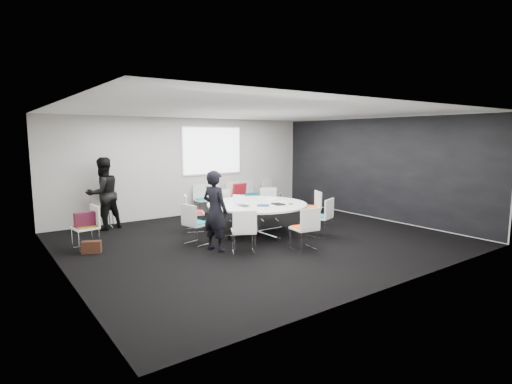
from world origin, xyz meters
TOP-DOWN VIEW (x-y plane):
  - room_shell at (0.09, 0.00)m, footprint 8.08×7.08m
  - conference_table at (0.23, 0.40)m, footprint 2.32×2.32m
  - projection_screen at (0.80, 3.46)m, footprint 1.90×0.03m
  - chair_ring_a at (1.91, 0.36)m, footprint 0.60×0.61m
  - chair_ring_b at (1.38, 1.40)m, footprint 0.61×0.60m
  - chair_ring_c at (0.23, 1.83)m, footprint 0.53×0.52m
  - chair_ring_d at (-0.84, 1.52)m, footprint 0.59×0.59m
  - chair_ring_e at (-1.35, 0.41)m, footprint 0.55×0.56m
  - chair_ring_f at (-0.90, -0.70)m, footprint 0.62×0.61m
  - chair_ring_g at (0.23, -1.23)m, footprint 0.52×0.51m
  - chair_ring_h at (1.30, -0.62)m, footprint 0.59×0.58m
  - chair_back_a at (0.30, 3.17)m, footprint 0.50×0.48m
  - chair_back_b at (0.80, 3.16)m, footprint 0.55×0.54m
  - chair_back_c at (1.42, 3.17)m, footprint 0.50×0.49m
  - chair_back_d at (2.03, 3.17)m, footprint 0.53×0.52m
  - chair_back_e at (2.83, 3.17)m, footprint 0.53×0.52m
  - chair_spare_left at (-3.32, 1.42)m, footprint 0.50×0.51m
  - chair_person_back at (-2.54, 3.17)m, footprint 0.49×0.48m
  - person_main at (-1.25, -0.21)m, footprint 0.55×0.68m
  - person_back at (-2.54, 3.00)m, footprint 1.02×0.89m
  - laptop at (-0.17, 0.33)m, footprint 0.23×0.36m
  - laptop_lid at (-0.26, 0.42)m, footprint 0.15×0.28m
  - notebook_black at (0.53, -0.01)m, footprint 0.25×0.32m
  - tablet_folio at (0.14, 0.04)m, footprint 0.33×0.32m
  - papers_right at (0.83, 0.70)m, footprint 0.36×0.32m
  - papers_front at (0.85, 0.26)m, footprint 0.31×0.23m
  - cup at (0.16, 0.77)m, footprint 0.08×0.08m
  - phone at (0.80, -0.14)m, footprint 0.16×0.12m
  - maroon_bag at (-3.34, 1.42)m, footprint 0.41×0.17m
  - brown_bag at (-3.32, 1.06)m, footprint 0.39×0.29m
  - red_jacket at (1.42, 2.94)m, footprint 0.45×0.18m

SIDE VIEW (x-z plane):
  - brown_bag at x=-3.32m, z-range 0.00..0.24m
  - chair_ring_a at x=1.91m, z-range -0.16..0.72m
  - chair_ring_b at x=1.38m, z-range -0.16..0.72m
  - chair_ring_c at x=0.23m, z-range -0.16..0.72m
  - chair_ring_d at x=-0.84m, z-range -0.16..0.72m
  - chair_ring_e at x=-1.35m, z-range -0.16..0.72m
  - chair_ring_f at x=-0.90m, z-range -0.16..0.72m
  - chair_ring_g at x=0.23m, z-range -0.16..0.72m
  - chair_ring_h at x=1.30m, z-range -0.16..0.72m
  - chair_back_a at x=0.30m, z-range -0.16..0.72m
  - chair_back_b at x=0.80m, z-range -0.16..0.72m
  - chair_back_c at x=1.42m, z-range -0.16..0.72m
  - chair_back_d at x=2.03m, z-range -0.16..0.72m
  - chair_back_e at x=2.83m, z-range -0.16..0.72m
  - chair_spare_left at x=-3.32m, z-range -0.16..0.72m
  - chair_person_back at x=-2.54m, z-range -0.16..0.72m
  - conference_table at x=0.23m, z-range 0.19..0.92m
  - maroon_bag at x=-3.34m, z-range 0.48..0.76m
  - red_jacket at x=1.42m, z-range 0.52..0.88m
  - papers_right at x=0.83m, z-range 0.73..0.73m
  - papers_front at x=0.85m, z-range 0.73..0.73m
  - phone at x=0.80m, z-range 0.73..0.74m
  - notebook_black at x=0.53m, z-range 0.73..0.75m
  - tablet_folio at x=0.14m, z-range 0.73..0.76m
  - laptop at x=-0.17m, z-range 0.73..0.76m
  - cup at x=0.16m, z-range 0.73..0.82m
  - person_main at x=-1.25m, z-range 0.00..1.62m
  - laptop_lid at x=-0.26m, z-range 0.75..0.97m
  - person_back at x=-2.54m, z-range 0.00..1.78m
  - room_shell at x=0.09m, z-range -0.04..2.84m
  - projection_screen at x=0.80m, z-range 1.17..2.53m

